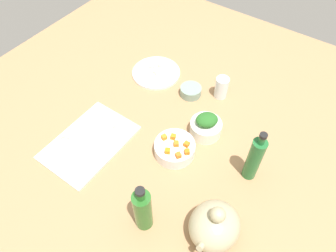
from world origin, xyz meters
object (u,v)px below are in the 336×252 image
at_px(teapot, 214,225).
at_px(bottle_0, 143,210).
at_px(bowl_greens, 206,128).
at_px(bottle_1, 254,159).
at_px(cutting_board, 89,142).
at_px(bowl_small_side, 191,91).
at_px(drinking_glass_0, 221,87).
at_px(plate_tofu, 156,73).
at_px(bowl_carrots, 175,149).

relative_size(teapot, bottle_0, 0.81).
relative_size(bowl_greens, bottle_1, 0.52).
relative_size(cutting_board, bowl_small_side, 3.74).
distance_m(bottle_1, drinking_glass_0, 0.40).
distance_m(plate_tofu, teapot, 0.78).
distance_m(cutting_board, bottle_0, 0.40).
xyz_separation_m(plate_tofu, drinking_glass_0, (-0.05, 0.31, 0.04)).
xyz_separation_m(plate_tofu, bowl_carrots, (0.32, 0.32, 0.02)).
distance_m(bowl_small_side, teapot, 0.62).
xyz_separation_m(bowl_greens, drinking_glass_0, (-0.22, -0.05, 0.02)).
relative_size(bottle_0, bottle_1, 0.94).
height_order(cutting_board, teapot, teapot).
bearing_deg(bowl_carrots, bottle_0, 14.26).
relative_size(plate_tofu, bottle_1, 0.94).
relative_size(bowl_carrots, bottle_0, 0.69).
height_order(plate_tofu, bowl_carrots, bowl_carrots).
distance_m(plate_tofu, bottle_1, 0.64).
distance_m(teapot, drinking_glass_0, 0.62).
height_order(plate_tofu, drinking_glass_0, drinking_glass_0).
bearing_deg(cutting_board, bottle_1, 111.73).
height_order(bowl_greens, drinking_glass_0, drinking_glass_0).
relative_size(bowl_carrots, drinking_glass_0, 1.55).
relative_size(cutting_board, bottle_0, 1.56).
bearing_deg(bottle_1, drinking_glass_0, -136.45).
bearing_deg(drinking_glass_0, bowl_carrots, 0.53).
height_order(bowl_small_side, bottle_0, bottle_0).
xyz_separation_m(cutting_board, bowl_greens, (-0.30, 0.34, 0.02)).
bearing_deg(cutting_board, plate_tofu, -177.34).
distance_m(plate_tofu, bowl_greens, 0.40).
relative_size(bowl_greens, bowl_carrots, 0.81).
relative_size(plate_tofu, bowl_greens, 1.80).
relative_size(cutting_board, bottle_1, 1.46).
bearing_deg(bowl_greens, plate_tofu, -114.97).
bearing_deg(plate_tofu, bottle_1, 67.56).
xyz_separation_m(cutting_board, teapot, (0.04, 0.57, 0.06)).
bearing_deg(drinking_glass_0, teapot, 26.43).
relative_size(plate_tofu, bowl_carrots, 1.46).
bearing_deg(bowl_small_side, bottle_0, 17.86).
distance_m(plate_tofu, bottle_0, 0.72).
bearing_deg(bowl_carrots, cutting_board, -62.90).
relative_size(bottle_0, drinking_glass_0, 2.26).
xyz_separation_m(cutting_board, plate_tofu, (-0.47, -0.02, 0.00)).
relative_size(plate_tofu, drinking_glass_0, 2.26).
height_order(bowl_carrots, bottle_0, bottle_0).
bearing_deg(drinking_glass_0, plate_tofu, -81.74).
height_order(plate_tofu, bowl_small_side, bowl_small_side).
distance_m(cutting_board, drinking_glass_0, 0.59).
height_order(teapot, drinking_glass_0, teapot).
distance_m(teapot, bottle_0, 0.22).
distance_m(plate_tofu, bowl_small_side, 0.20).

